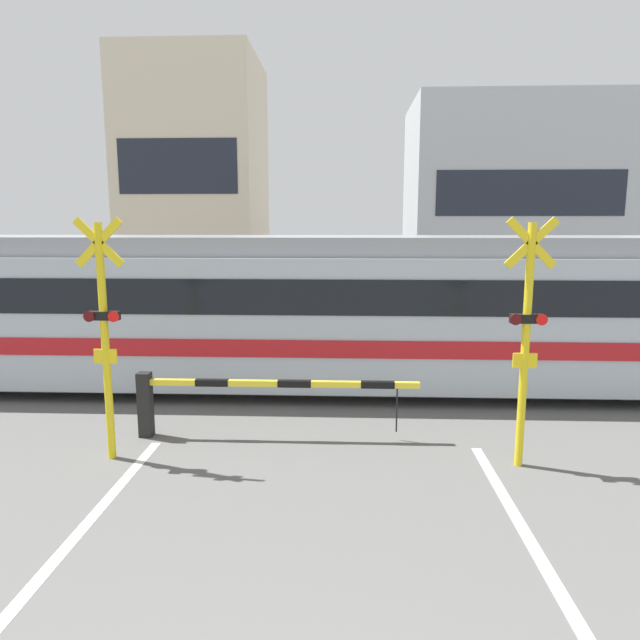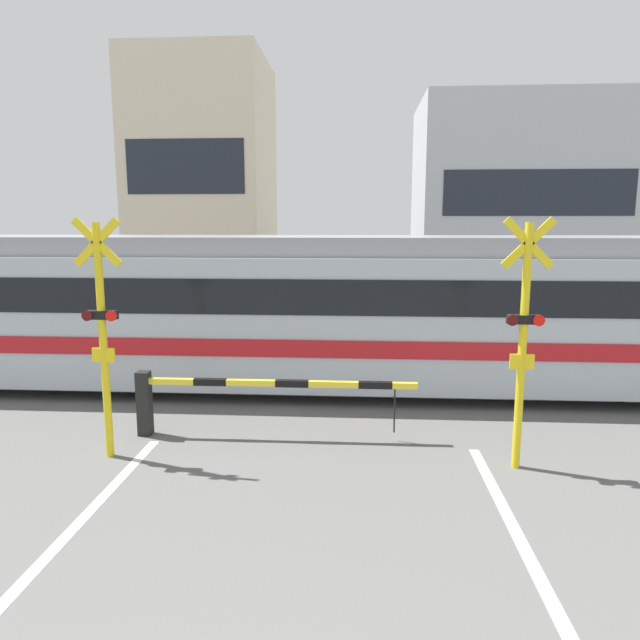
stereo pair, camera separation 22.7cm
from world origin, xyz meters
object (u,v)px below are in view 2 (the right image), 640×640
crossing_barrier_near (221,392)px  crossing_signal_right (523,333)px  commuter_train (287,307)px  crossing_signal_left (102,328)px  crossing_barrier_far (387,325)px

crossing_barrier_near → crossing_signal_right: crossing_signal_right is taller
commuter_train → crossing_signal_left: size_ratio=6.07×
crossing_barrier_far → crossing_signal_right: 7.33m
commuter_train → crossing_barrier_near: (-0.67, -2.97, -0.93)m
crossing_barrier_near → crossing_signal_left: (-1.43, -0.87, 1.16)m
commuter_train → crossing_signal_right: crossing_signal_right is taller
crossing_barrier_near → commuter_train: bearing=77.3°
crossing_signal_right → crossing_barrier_near: bearing=168.6°
crossing_barrier_near → crossing_barrier_far: same height
crossing_signal_right → crossing_signal_left: bearing=180.0°
commuter_train → crossing_barrier_far: commuter_train is taller
crossing_barrier_far → crossing_signal_right: crossing_signal_right is taller
commuter_train → crossing_barrier_far: bearing=55.8°
crossing_signal_left → crossing_signal_right: same height
crossing_signal_right → commuter_train: bearing=133.5°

